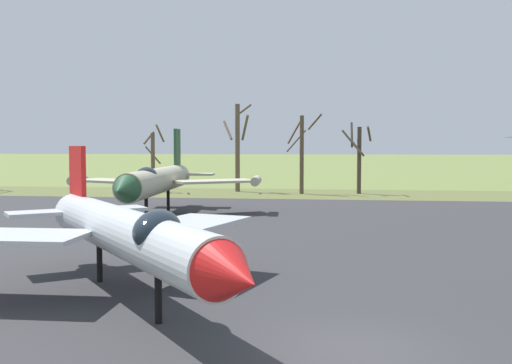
% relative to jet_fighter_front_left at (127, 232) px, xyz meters
% --- Properties ---
extents(ground_plane, '(600.00, 600.00, 0.00)m').
position_rel_jet_fighter_front_left_xyz_m(ground_plane, '(6.57, -3.36, -2.12)').
color(ground_plane, olive).
extents(asphalt_apron, '(106.87, 46.98, 0.05)m').
position_rel_jet_fighter_front_left_xyz_m(asphalt_apron, '(6.57, 10.73, -2.09)').
color(asphalt_apron, '#333335').
rests_on(asphalt_apron, ground).
extents(grass_verge_strip, '(166.87, 12.00, 0.06)m').
position_rel_jet_fighter_front_left_xyz_m(grass_verge_strip, '(6.57, 40.22, -2.09)').
color(grass_verge_strip, '#5D6435').
rests_on(grass_verge_strip, ground).
extents(jet_fighter_front_left, '(11.11, 13.07, 4.64)m').
position_rel_jet_fighter_front_left_xyz_m(jet_fighter_front_left, '(0.00, 0.00, 0.00)').
color(jet_fighter_front_left, silver).
rests_on(jet_fighter_front_left, ground).
extents(jet_fighter_rear_left, '(13.23, 17.08, 5.90)m').
position_rel_jet_fighter_front_left_xyz_m(jet_fighter_rear_left, '(-5.34, 20.67, 0.29)').
color(jet_fighter_rear_left, '#B7B293').
rests_on(jet_fighter_rear_left, ground).
extents(info_placard_rear_left, '(0.54, 0.35, 0.87)m').
position_rel_jet_fighter_front_left_xyz_m(info_placard_rear_left, '(-4.81, 11.76, -1.58)').
color(info_placard_rear_left, black).
rests_on(info_placard_rear_left, ground).
extents(bare_tree_left_of_center, '(2.01, 1.98, 6.75)m').
position_rel_jet_fighter_front_left_xyz_m(bare_tree_left_of_center, '(-11.94, 41.07, 1.24)').
color(bare_tree_left_of_center, brown).
rests_on(bare_tree_left_of_center, ground).
extents(bare_tree_center, '(2.94, 2.95, 8.78)m').
position_rel_jet_fighter_front_left_xyz_m(bare_tree_center, '(-3.61, 42.30, 2.68)').
color(bare_tree_center, brown).
rests_on(bare_tree_center, ground).
extents(bare_tree_right_of_center, '(3.44, 2.55, 7.62)m').
position_rel_jet_fighter_front_left_xyz_m(bare_tree_right_of_center, '(2.90, 40.30, 2.09)').
color(bare_tree_right_of_center, brown).
rests_on(bare_tree_right_of_center, ground).
extents(bare_tree_far_right, '(2.90, 2.53, 6.89)m').
position_rel_jet_fighter_front_left_xyz_m(bare_tree_far_right, '(8.24, 41.00, 1.68)').
color(bare_tree_far_right, '#42382D').
rests_on(bare_tree_far_right, ground).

